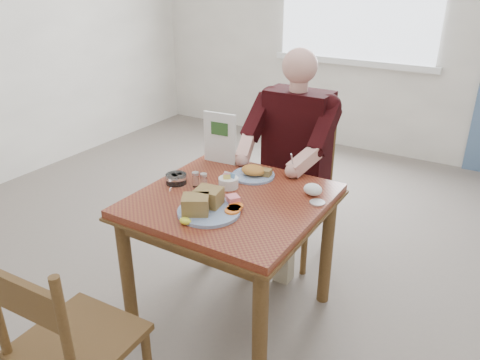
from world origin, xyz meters
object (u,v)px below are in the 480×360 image
Objects in this scene: chair_far at (296,187)px; diner at (292,144)px; table at (231,216)px; near_plate at (207,205)px; far_plate at (254,173)px; chair_near at (69,346)px.

diner is at bearing -89.99° from chair_far.
chair_far is at bearing 90.00° from table.
near_plate is at bearing -90.65° from chair_far.
table is at bearing -90.00° from chair_far.
table is 0.25m from near_plate.
chair_far is (0.00, 0.80, -0.16)m from table.
chair_far is at bearing 87.34° from far_plate.
far_plate is (-0.02, -0.43, -0.04)m from diner.
chair_far is at bearing 90.01° from diner.
table is 0.98m from chair_near.
chair_near is (-0.14, -0.95, -0.16)m from table.
chair_far is 2.42× the size of near_plate.
chair_near is 2.42× the size of near_plate.
chair_far is 1.04m from near_plate.
table is 0.31m from far_plate.
diner is at bearing 90.00° from table.
chair_near is at bearing -95.35° from far_plate.
diner is 5.35× the size of far_plate.
chair_far reaches higher than near_plate.
chair_near is at bearing -94.55° from chair_far.
chair_near is 0.83m from near_plate.
diner reaches higher than far_plate.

